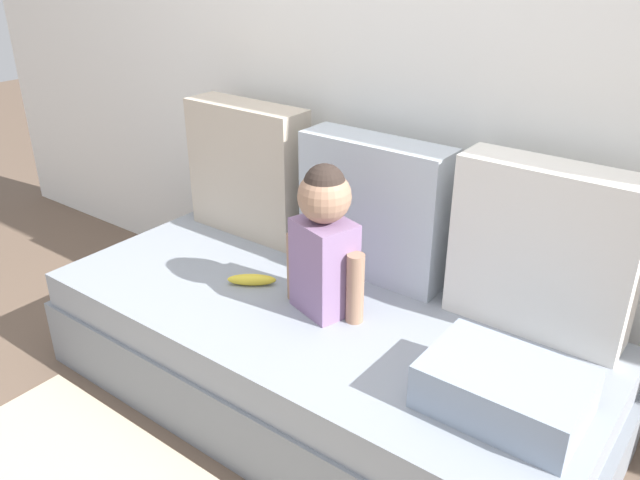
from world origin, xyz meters
TOP-DOWN VIEW (x-y plane):
  - ground_plane at (0.00, 0.00)m, footprint 12.00×12.00m
  - back_wall at (0.00, 0.55)m, footprint 5.11×0.10m
  - couch at (0.00, 0.00)m, footprint 1.91×0.84m
  - throw_pillow_left at (-0.59, 0.32)m, footprint 0.51×0.16m
  - throw_pillow_center at (0.00, 0.32)m, footprint 0.54×0.16m
  - throw_pillow_right at (0.59, 0.32)m, footprint 0.54×0.16m
  - toddler at (0.02, 0.01)m, footprint 0.29×0.19m
  - banana at (-0.28, -0.02)m, footprint 0.16×0.13m
  - folded_blanket at (0.67, -0.11)m, footprint 0.40×0.28m

SIDE VIEW (x-z plane):
  - ground_plane at x=0.00m, z-range 0.00..0.00m
  - couch at x=0.00m, z-range 0.00..0.38m
  - banana at x=-0.28m, z-range 0.38..0.42m
  - folded_blanket at x=0.67m, z-range 0.38..0.51m
  - throw_pillow_center at x=0.00m, z-range 0.38..0.87m
  - toddler at x=0.02m, z-range 0.39..0.88m
  - throw_pillow_left at x=-0.59m, z-range 0.38..0.90m
  - throw_pillow_right at x=0.59m, z-range 0.38..0.90m
  - back_wall at x=0.00m, z-range 0.00..2.39m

